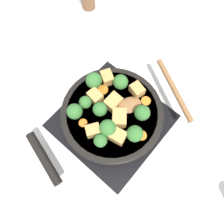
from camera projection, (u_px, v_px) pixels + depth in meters
name	position (u px, v px, depth m)	size (l,w,h in m)	color
ground_plane	(112.00, 121.00, 0.69)	(2.40, 2.40, 0.00)	silver
front_burner_grate	(112.00, 120.00, 0.68)	(0.31, 0.31, 0.03)	black
skillet_pan	(111.00, 115.00, 0.63)	(0.29, 0.39, 0.05)	black
wooden_spoon	(154.00, 96.00, 0.62)	(0.20, 0.22, 0.02)	olive
tofu_cube_center_large	(95.00, 97.00, 0.61)	(0.04, 0.03, 0.03)	tan
tofu_cube_near_handle	(94.00, 131.00, 0.58)	(0.04, 0.03, 0.03)	tan
tofu_cube_east_chunk	(113.00, 102.00, 0.60)	(0.04, 0.04, 0.04)	tan
tofu_cube_west_chunk	(107.00, 78.00, 0.63)	(0.04, 0.03, 0.03)	tan
tofu_cube_back_piece	(137.00, 90.00, 0.62)	(0.04, 0.03, 0.03)	tan
tofu_cube_front_piece	(118.00, 136.00, 0.57)	(0.04, 0.03, 0.03)	tan
tofu_cube_mid_small	(119.00, 118.00, 0.59)	(0.05, 0.04, 0.04)	tan
broccoli_floret_near_spoon	(100.00, 141.00, 0.56)	(0.04, 0.04, 0.04)	#709956
broccoli_floret_center_top	(85.00, 102.00, 0.60)	(0.03, 0.03, 0.04)	#709956
broccoli_floret_east_rim	(142.00, 113.00, 0.58)	(0.04, 0.04, 0.05)	#709956
broccoli_floret_west_rim	(108.00, 128.00, 0.57)	(0.05, 0.05, 0.05)	#709956
broccoli_floret_north_edge	(135.00, 134.00, 0.56)	(0.04, 0.04, 0.05)	#709956
broccoli_floret_south_cluster	(100.00, 109.00, 0.59)	(0.04, 0.04, 0.05)	#709956
broccoli_floret_mid_floret	(75.00, 111.00, 0.58)	(0.04, 0.04, 0.05)	#709956
broccoli_floret_small_inner	(121.00, 82.00, 0.61)	(0.04, 0.04, 0.05)	#709956
broccoli_floret_tall_stem	(94.00, 81.00, 0.61)	(0.05, 0.05, 0.05)	#709956
carrot_slice_orange_thin	(143.00, 134.00, 0.59)	(0.03, 0.03, 0.01)	orange
carrot_slice_near_center	(146.00, 101.00, 0.62)	(0.03, 0.03, 0.01)	orange
carrot_slice_edge_slice	(103.00, 90.00, 0.63)	(0.03, 0.03, 0.01)	orange
carrot_slice_under_broccoli	(83.00, 123.00, 0.60)	(0.02, 0.02, 0.01)	orange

